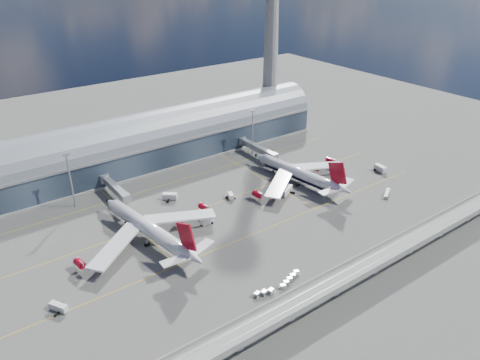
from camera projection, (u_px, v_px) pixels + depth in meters
ground at (238, 224)px, 195.80m from camera, size 500.00×500.00×0.00m
taxi_lines at (209, 203)px, 211.72m from camera, size 200.00×80.12×0.01m
terminal at (151, 142)px, 246.92m from camera, size 200.00×30.00×28.00m
control_tower at (271, 45)px, 277.53m from camera, size 19.00×19.00×103.00m
guideway at (336, 281)px, 153.80m from camera, size 220.00×8.50×7.20m
floodlight_mast_left at (70, 179)px, 202.84m from camera, size 3.00×0.70×25.70m
floodlight_mast_right at (253, 131)px, 255.82m from camera, size 3.00×0.70×25.70m
airliner_left at (150, 229)px, 181.69m from camera, size 60.49×63.63×19.40m
airliner_right at (299, 174)px, 227.61m from camera, size 57.54×60.18×19.09m
jet_bridge_left at (114, 187)px, 214.77m from camera, size 4.40×28.00×7.25m
jet_bridge_right at (256, 147)px, 256.66m from camera, size 4.40×32.00×7.25m
service_truck_0 at (59, 307)px, 148.60m from camera, size 4.97×6.44×2.60m
service_truck_1 at (207, 221)px, 194.96m from camera, size 5.49×3.13×3.03m
service_truck_2 at (286, 191)px, 218.67m from camera, size 9.06×6.00×3.19m
service_truck_3 at (380, 169)px, 240.46m from camera, size 3.71×7.19×3.31m
service_truck_4 at (231, 196)px, 214.79m from camera, size 3.53×4.96×2.62m
service_truck_5 at (170, 196)px, 213.74m from camera, size 6.66×6.17×3.18m
cargo_train_0 at (264, 293)px, 155.45m from camera, size 7.40×3.58×1.63m
cargo_train_1 at (290, 279)px, 161.79m from camera, size 11.26×4.94×1.51m
cargo_train_2 at (387, 194)px, 217.94m from camera, size 8.88×6.04×1.57m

